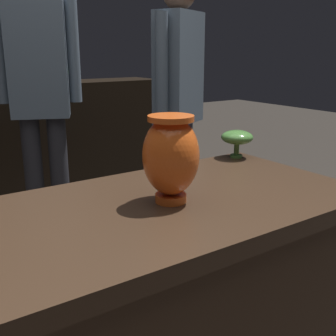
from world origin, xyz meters
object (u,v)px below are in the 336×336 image
vase_centerpiece (171,156)px  vase_tall_behind (237,138)px  shelf_vase_right (62,73)px  visitor_center_back (40,87)px  visitor_near_right (179,96)px

vase_centerpiece → vase_tall_behind: vase_centerpiece is taller
shelf_vase_right → vase_tall_behind: bearing=-89.8°
shelf_vase_right → visitor_center_back: size_ratio=0.07×
vase_tall_behind → shelf_vase_right: 1.91m
vase_centerpiece → visitor_center_back: (0.11, 1.48, 0.08)m
vase_centerpiece → shelf_vase_right: bearing=76.8°
vase_tall_behind → visitor_near_right: (0.31, 0.83, 0.08)m
shelf_vase_right → vase_centerpiece: bearing=-103.2°
shelf_vase_right → visitor_center_back: 0.80m
visitor_near_right → vase_tall_behind: bearing=43.4°
vase_centerpiece → visitor_near_right: bearing=53.3°
vase_tall_behind → shelf_vase_right: size_ratio=1.08×
visitor_near_right → visitor_center_back: bearing=-54.3°
visitor_center_back → shelf_vase_right: bearing=-96.3°
shelf_vase_right → visitor_center_back: bearing=-119.8°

